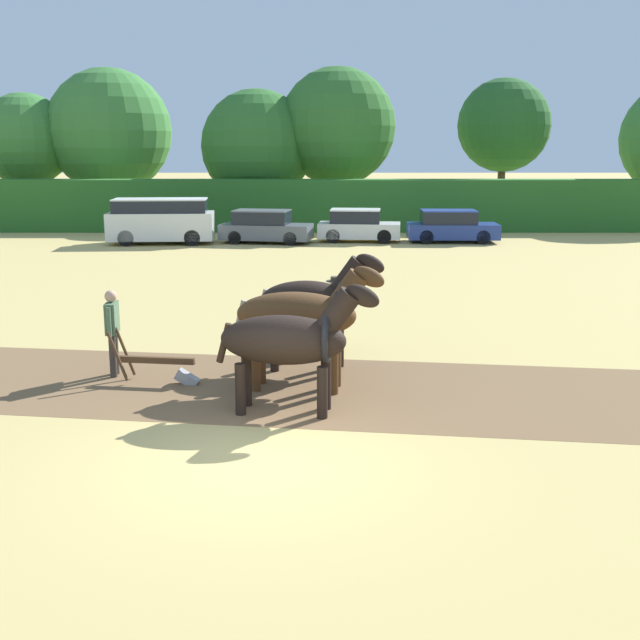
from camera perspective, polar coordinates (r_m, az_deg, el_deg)
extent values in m
plane|color=tan|center=(11.85, -4.60, -9.97)|extent=(240.00, 240.00, 0.00)
cube|color=brown|center=(16.79, -19.70, -3.90)|extent=(34.90, 8.97, 0.01)
cube|color=#286023|center=(42.59, -1.44, 8.15)|extent=(65.72, 1.67, 2.70)
cylinder|color=brown|center=(49.70, -20.16, 8.37)|extent=(0.44, 0.44, 3.31)
sphere|color=#387533|center=(49.62, -20.43, 11.93)|extent=(5.23, 5.23, 5.23)
cylinder|color=#4C3823|center=(49.06, -14.74, 8.64)|extent=(0.44, 0.44, 3.27)
sphere|color=#387533|center=(48.98, -14.98, 12.84)|extent=(7.14, 7.14, 7.14)
cylinder|color=#423323|center=(46.45, -4.66, 8.44)|extent=(0.44, 0.44, 2.66)
sphere|color=#2D6628|center=(46.34, -4.73, 12.22)|extent=(6.32, 6.32, 6.32)
cylinder|color=#4C3823|center=(46.34, 1.01, 9.10)|extent=(0.44, 0.44, 3.68)
sphere|color=#2D6628|center=(46.27, 1.03, 13.60)|extent=(6.55, 6.55, 6.55)
cylinder|color=#423323|center=(49.40, 12.52, 9.26)|extent=(0.44, 0.44, 4.10)
sphere|color=#235623|center=(49.35, 12.71, 13.36)|extent=(5.40, 5.40, 5.40)
ellipsoid|color=black|center=(13.54, -2.85, -1.42)|extent=(2.25, 1.17, 0.84)
cylinder|color=black|center=(13.88, 0.22, -4.58)|extent=(0.18, 0.18, 0.90)
cylinder|color=black|center=(13.42, -0.05, -5.18)|extent=(0.18, 0.18, 0.90)
cylinder|color=black|center=(14.12, -5.44, -4.34)|extent=(0.18, 0.18, 0.90)
cylinder|color=black|center=(13.67, -5.90, -4.93)|extent=(0.18, 0.18, 0.90)
cylinder|color=black|center=(13.30, 1.01, 0.50)|extent=(0.84, 0.50, 0.90)
ellipsoid|color=black|center=(13.20, 2.82, 1.72)|extent=(0.71, 0.35, 0.54)
cube|color=black|center=(13.24, 1.81, 1.23)|extent=(0.43, 0.14, 0.57)
cylinder|color=black|center=(13.77, -7.04, -1.64)|extent=(0.31, 0.16, 0.71)
torus|color=black|center=(13.41, 0.31, -1.25)|extent=(0.23, 0.87, 0.86)
ellipsoid|color=#513319|center=(14.81, -1.92, 0.37)|extent=(2.34, 1.19, 0.86)
cylinder|color=#513319|center=(15.16, 0.98, -2.84)|extent=(0.18, 0.18, 1.03)
cylinder|color=#513319|center=(14.69, 0.75, -3.35)|extent=(0.18, 0.18, 1.03)
cylinder|color=#513319|center=(15.39, -4.42, -2.65)|extent=(0.18, 0.18, 1.03)
cylinder|color=#513319|center=(14.92, -4.81, -3.14)|extent=(0.18, 0.18, 1.03)
cylinder|color=#513319|center=(14.60, 1.76, 2.05)|extent=(0.81, 0.50, 0.85)
ellipsoid|color=#513319|center=(14.52, 3.29, 3.09)|extent=(0.71, 0.35, 0.54)
cube|color=gray|center=(14.55, 2.44, 2.74)|extent=(0.40, 0.13, 0.53)
cylinder|color=gray|center=(15.04, -5.92, 0.14)|extent=(0.31, 0.16, 0.71)
torus|color=black|center=(14.69, 1.10, 0.54)|extent=(0.23, 0.88, 0.88)
ellipsoid|color=black|center=(16.13, -1.13, 1.26)|extent=(2.06, 1.18, 0.88)
cylinder|color=black|center=(16.49, 1.19, -1.67)|extent=(0.18, 0.18, 0.99)
cylinder|color=black|center=(16.00, 0.99, -2.11)|extent=(0.18, 0.18, 0.99)
cylinder|color=black|center=(16.68, -3.14, -1.52)|extent=(0.18, 0.18, 0.99)
cylinder|color=black|center=(16.19, -3.47, -1.96)|extent=(0.18, 0.18, 0.99)
cylinder|color=black|center=(15.94, 1.81, 2.96)|extent=(0.87, 0.52, 0.93)
ellipsoid|color=black|center=(15.86, 3.38, 4.03)|extent=(0.71, 0.35, 0.54)
cube|color=gray|center=(15.89, 2.51, 3.62)|extent=(0.44, 0.14, 0.58)
cylinder|color=gray|center=(16.31, -4.35, 1.01)|extent=(0.31, 0.16, 0.71)
torus|color=black|center=(16.03, 1.28, 1.44)|extent=(0.23, 0.91, 0.90)
cube|color=#4C331E|center=(15.71, -11.81, -2.82)|extent=(1.52, 0.30, 0.12)
cube|color=#939399|center=(15.62, -9.64, -4.16)|extent=(0.50, 0.26, 0.39)
cylinder|color=#4C331E|center=(16.10, -13.90, -2.18)|extent=(0.40, 0.11, 0.96)
cylinder|color=#4C331E|center=(15.74, -14.42, -2.54)|extent=(0.40, 0.11, 0.96)
cylinder|color=#38332D|center=(16.50, -14.58, -2.29)|extent=(0.14, 0.14, 0.87)
cylinder|color=#38332D|center=(16.28, -14.73, -2.49)|extent=(0.14, 0.14, 0.87)
cube|color=#4C6B4C|center=(16.22, -14.80, 0.14)|extent=(0.23, 0.52, 0.61)
sphere|color=tan|center=(16.14, -14.88, 1.64)|extent=(0.23, 0.23, 0.23)
cylinder|color=#4C6B4C|center=(16.51, -14.59, 0.29)|extent=(0.09, 0.09, 0.58)
cylinder|color=#4C6B4C|center=(15.94, -15.00, -0.16)|extent=(0.09, 0.09, 0.58)
cylinder|color=#38332D|center=(18.12, 0.85, -0.70)|extent=(0.14, 0.14, 0.79)
cylinder|color=#38332D|center=(17.92, 0.86, -0.85)|extent=(0.14, 0.14, 0.79)
cube|color=#3D5184|center=(17.88, 0.86, 1.34)|extent=(0.20, 0.46, 0.56)
sphere|color=tan|center=(17.81, 0.87, 2.58)|extent=(0.21, 0.21, 0.21)
cylinder|color=#3D5184|center=(18.16, 0.84, 1.43)|extent=(0.09, 0.09, 0.53)
cylinder|color=#3D5184|center=(17.61, 0.88, 1.09)|extent=(0.09, 0.09, 0.53)
cylinder|color=#42382D|center=(17.80, 0.87, 2.79)|extent=(0.41, 0.41, 0.02)
cylinder|color=#42382D|center=(17.79, 0.87, 2.95)|extent=(0.20, 0.20, 0.10)
cube|color=silver|center=(37.84, -11.45, 6.57)|extent=(4.89, 2.27, 1.25)
cube|color=black|center=(37.76, -11.51, 7.94)|extent=(4.31, 2.03, 0.56)
cube|color=silver|center=(37.74, -11.53, 8.41)|extent=(4.31, 2.03, 0.06)
cylinder|color=black|center=(38.59, -9.06, 6.09)|extent=(0.74, 0.27, 0.73)
cylinder|color=black|center=(36.86, -9.30, 5.79)|extent=(0.74, 0.27, 0.73)
cylinder|color=black|center=(38.97, -13.42, 5.96)|extent=(0.74, 0.27, 0.73)
cylinder|color=black|center=(37.25, -13.86, 5.66)|extent=(0.74, 0.27, 0.73)
cube|color=#565B66|center=(37.55, -4.05, 6.28)|extent=(4.41, 2.46, 0.70)
cube|color=black|center=(37.54, -4.38, 7.27)|extent=(2.74, 2.00, 0.59)
cube|color=#565B66|center=(37.51, -4.39, 7.77)|extent=(2.74, 2.00, 0.06)
cylinder|color=black|center=(38.04, -1.87, 6.07)|extent=(0.65, 0.32, 0.62)
cylinder|color=black|center=(36.54, -2.36, 5.80)|extent=(0.65, 0.32, 0.62)
cylinder|color=black|center=(38.64, -5.65, 6.11)|extent=(0.65, 0.32, 0.62)
cylinder|color=black|center=(37.17, -6.28, 5.85)|extent=(0.65, 0.32, 0.62)
cube|color=silver|center=(38.03, 2.60, 6.39)|extent=(3.98, 2.07, 0.70)
cube|color=black|center=(37.98, 2.31, 7.36)|extent=(2.44, 1.75, 0.58)
cube|color=silver|center=(37.95, 2.32, 7.84)|extent=(2.44, 1.75, 0.06)
cylinder|color=black|center=(38.75, 4.41, 6.18)|extent=(0.68, 0.28, 0.66)
cylinder|color=black|center=(37.27, 4.37, 5.93)|extent=(0.68, 0.28, 0.66)
cylinder|color=black|center=(38.86, 0.89, 6.23)|extent=(0.68, 0.28, 0.66)
cylinder|color=black|center=(37.39, 0.71, 5.99)|extent=(0.68, 0.28, 0.66)
cube|color=navy|center=(38.27, 9.19, 6.28)|extent=(4.24, 1.93, 0.69)
cube|color=black|center=(38.18, 8.91, 7.23)|extent=(2.56, 1.70, 0.57)
cube|color=navy|center=(38.15, 8.92, 7.70)|extent=(2.56, 1.70, 0.06)
cylinder|color=black|center=(39.28, 10.91, 6.07)|extent=(0.65, 0.24, 0.65)
cylinder|color=black|center=(37.71, 11.31, 5.80)|extent=(0.65, 0.24, 0.65)
cylinder|color=black|center=(38.93, 7.11, 6.14)|extent=(0.65, 0.24, 0.65)
cylinder|color=black|center=(37.34, 7.36, 5.87)|extent=(0.65, 0.24, 0.65)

